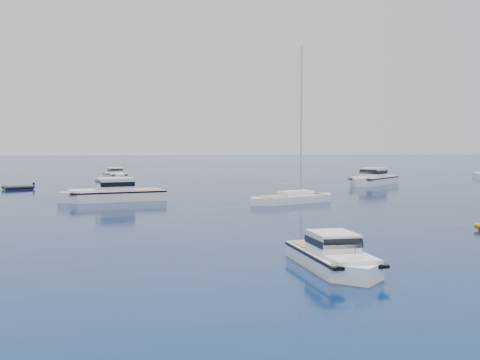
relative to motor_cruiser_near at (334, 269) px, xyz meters
name	(u,v)px	position (x,y,z in m)	size (l,w,h in m)	color
ground	(332,249)	(1.07, 5.21, 0.00)	(400.00, 400.00, 0.00)	navy
motor_cruiser_near	(334,269)	(0.00, 0.00, 0.00)	(2.43, 7.93, 2.08)	white
motor_cruiser_centre	(113,201)	(-13.49, 32.66, 0.00)	(3.24, 10.58, 2.78)	silver
motor_cruiser_distant	(373,185)	(17.01, 51.99, 0.00)	(3.17, 10.36, 2.72)	white
motor_cruiser_horizon	(115,178)	(-17.18, 68.18, 0.00)	(2.36, 7.72, 2.03)	white
sailboat_centre	(292,203)	(3.00, 29.75, 0.00)	(2.61, 10.03, 14.75)	white
tender_grey_far	(18,189)	(-25.96, 47.55, 0.00)	(1.95, 3.53, 0.95)	black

